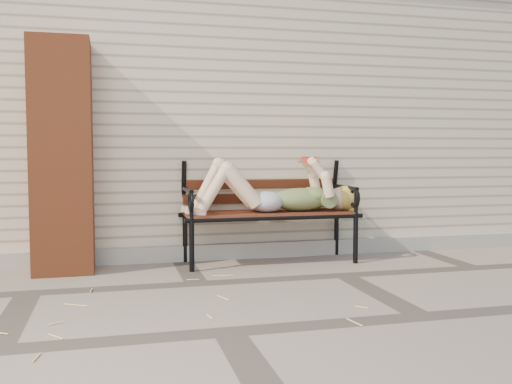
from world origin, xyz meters
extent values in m
plane|color=#7B6B5E|center=(0.00, 0.00, 0.00)|extent=(80.00, 80.00, 0.00)
cube|color=beige|center=(0.00, 3.00, 1.50)|extent=(8.00, 4.00, 3.00)
cube|color=#ABA49A|center=(0.00, 0.97, 0.07)|extent=(8.00, 0.10, 0.15)
cube|color=brown|center=(-2.30, 0.75, 1.00)|extent=(0.50, 0.50, 2.00)
cylinder|color=black|center=(-1.23, 0.47, 0.23)|extent=(0.05, 0.05, 0.47)
cylinder|color=black|center=(-1.23, 0.94, 0.23)|extent=(0.05, 0.05, 0.47)
cylinder|color=black|center=(0.31, 0.47, 0.23)|extent=(0.05, 0.05, 0.47)
cylinder|color=black|center=(0.31, 0.94, 0.23)|extent=(0.05, 0.05, 0.47)
cube|color=#5E2418|center=(-0.46, 0.70, 0.47)|extent=(1.58, 0.51, 0.03)
cylinder|color=black|center=(-0.46, 0.47, 0.45)|extent=(1.66, 0.04, 0.04)
cylinder|color=black|center=(-0.46, 0.94, 0.45)|extent=(1.66, 0.04, 0.04)
torus|color=black|center=(-0.46, 1.05, 0.99)|extent=(0.29, 0.04, 0.29)
ellipsoid|color=#0A334A|center=(-0.17, 0.67, 0.59)|extent=(0.56, 0.32, 0.22)
ellipsoid|color=#0A334A|center=(-0.04, 0.67, 0.63)|extent=(0.27, 0.31, 0.17)
ellipsoid|color=silver|center=(-0.50, 0.67, 0.58)|extent=(0.31, 0.35, 0.20)
sphere|color=beige|center=(0.24, 0.67, 0.59)|extent=(0.23, 0.23, 0.23)
ellipsoid|color=gold|center=(0.29, 0.67, 0.60)|extent=(0.26, 0.26, 0.24)
cube|color=red|center=(-0.08, 0.67, 0.99)|extent=(0.15, 0.02, 0.02)
cube|color=beige|center=(-0.08, 0.63, 0.96)|extent=(0.15, 0.09, 0.05)
cube|color=beige|center=(-0.08, 0.71, 0.96)|extent=(0.15, 0.09, 0.05)
cube|color=red|center=(-0.08, 0.62, 0.96)|extent=(0.16, 0.10, 0.05)
cube|color=red|center=(-0.08, 0.72, 0.96)|extent=(0.16, 0.10, 0.05)
cylinder|color=#E7CA71|center=(-2.28, -0.64, 0.01)|extent=(0.01, 0.09, 0.01)
cylinder|color=#E7CA71|center=(-1.73, -1.40, 0.01)|extent=(0.07, 0.08, 0.01)
cylinder|color=#E7CA71|center=(-1.23, -0.43, 0.01)|extent=(0.11, 0.04, 0.01)
cylinder|color=#E7CA71|center=(-1.01, -0.88, 0.01)|extent=(0.09, 0.11, 0.01)
cylinder|color=#E7CA71|center=(-0.63, -1.10, 0.01)|extent=(0.07, 0.07, 0.01)
cylinder|color=#E7CA71|center=(-2.52, -0.72, 0.01)|extent=(0.03, 0.09, 0.01)
cylinder|color=#E7CA71|center=(-1.20, -0.66, 0.01)|extent=(0.14, 0.05, 0.01)
cylinder|color=#E7CA71|center=(-1.96, -1.01, 0.01)|extent=(0.15, 0.10, 0.01)
cylinder|color=#E7CA71|center=(-2.09, -0.21, 0.01)|extent=(0.02, 0.12, 0.01)
cylinder|color=#E7CA71|center=(-0.47, -0.97, 0.01)|extent=(0.14, 0.07, 0.01)
cylinder|color=#E7CA71|center=(-1.01, -0.05, 0.01)|extent=(0.17, 0.05, 0.01)
cylinder|color=#E7CA71|center=(-1.61, -0.87, 0.01)|extent=(0.15, 0.01, 0.01)
cylinder|color=#E7CA71|center=(-1.22, -0.32, 0.01)|extent=(0.03, 0.11, 0.01)
cylinder|color=#E7CA71|center=(-0.78, -0.34, 0.01)|extent=(0.03, 0.09, 0.01)
cylinder|color=#E7CA71|center=(-2.12, -1.01, 0.01)|extent=(0.14, 0.04, 0.01)
cylinder|color=#E7CA71|center=(-1.08, -1.39, 0.01)|extent=(0.14, 0.08, 0.01)
camera|label=1|loc=(-1.89, -4.42, 1.04)|focal=40.00mm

